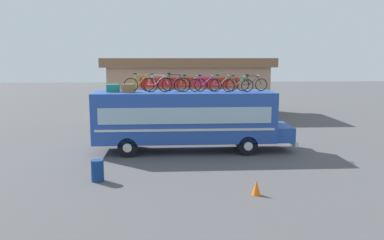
{
  "coord_description": "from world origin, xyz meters",
  "views": [
    {
      "loc": [
        -0.9,
        -20.76,
        4.95
      ],
      "look_at": [
        0.4,
        0.0,
        1.67
      ],
      "focal_mm": 37.23,
      "sensor_mm": 36.0,
      "label": 1
    }
  ],
  "objects_px": {
    "rooftop_bicycle_1": "(141,84)",
    "rooftop_bicycle_8": "(252,84)",
    "rooftop_bicycle_3": "(174,84)",
    "rooftop_bicycle_7": "(238,85)",
    "luggage_bag_1": "(113,88)",
    "trash_bin": "(97,171)",
    "traffic_cone": "(256,188)",
    "rooftop_bicycle_4": "(190,84)",
    "luggage_bag_2": "(129,88)",
    "bus": "(187,117)",
    "rooftop_bicycle_2": "(158,84)",
    "rooftop_bicycle_5": "(205,84)",
    "rooftop_bicycle_6": "(222,84)"
  },
  "relations": [
    {
      "from": "rooftop_bicycle_1",
      "to": "rooftop_bicycle_8",
      "type": "distance_m",
      "value": 5.89
    },
    {
      "from": "rooftop_bicycle_3",
      "to": "rooftop_bicycle_7",
      "type": "xyz_separation_m",
      "value": [
        3.3,
        -0.16,
        -0.05
      ]
    },
    {
      "from": "luggage_bag_1",
      "to": "rooftop_bicycle_7",
      "type": "height_order",
      "value": "rooftop_bicycle_7"
    },
    {
      "from": "trash_bin",
      "to": "traffic_cone",
      "type": "bearing_deg",
      "value": -18.49
    },
    {
      "from": "rooftop_bicycle_4",
      "to": "rooftop_bicycle_8",
      "type": "distance_m",
      "value": 3.3
    },
    {
      "from": "luggage_bag_2",
      "to": "trash_bin",
      "type": "distance_m",
      "value": 5.76
    },
    {
      "from": "bus",
      "to": "luggage_bag_1",
      "type": "height_order",
      "value": "luggage_bag_1"
    },
    {
      "from": "rooftop_bicycle_3",
      "to": "traffic_cone",
      "type": "xyz_separation_m",
      "value": [
        2.83,
        -6.96,
        -3.31
      ]
    },
    {
      "from": "bus",
      "to": "rooftop_bicycle_2",
      "type": "height_order",
      "value": "rooftop_bicycle_2"
    },
    {
      "from": "rooftop_bicycle_2",
      "to": "rooftop_bicycle_3",
      "type": "relative_size",
      "value": 1.04
    },
    {
      "from": "trash_bin",
      "to": "traffic_cone",
      "type": "xyz_separation_m",
      "value": [
        6.04,
        -2.02,
        -0.16
      ]
    },
    {
      "from": "rooftop_bicycle_2",
      "to": "traffic_cone",
      "type": "xyz_separation_m",
      "value": [
        3.68,
        -7.41,
        -3.29
      ]
    },
    {
      "from": "rooftop_bicycle_8",
      "to": "trash_bin",
      "type": "xyz_separation_m",
      "value": [
        -7.36,
        -5.26,
        -3.11
      ]
    },
    {
      "from": "rooftop_bicycle_3",
      "to": "rooftop_bicycle_5",
      "type": "height_order",
      "value": "rooftop_bicycle_3"
    },
    {
      "from": "rooftop_bicycle_6",
      "to": "rooftop_bicycle_7",
      "type": "distance_m",
      "value": 0.87
    },
    {
      "from": "luggage_bag_2",
      "to": "rooftop_bicycle_1",
      "type": "bearing_deg",
      "value": -3.63
    },
    {
      "from": "luggage_bag_1",
      "to": "rooftop_bicycle_5",
      "type": "bearing_deg",
      "value": -2.11
    },
    {
      "from": "luggage_bag_2",
      "to": "rooftop_bicycle_2",
      "type": "distance_m",
      "value": 1.59
    },
    {
      "from": "trash_bin",
      "to": "traffic_cone",
      "type": "height_order",
      "value": "trash_bin"
    },
    {
      "from": "luggage_bag_1",
      "to": "rooftop_bicycle_2",
      "type": "xyz_separation_m",
      "value": [
        2.33,
        0.19,
        0.19
      ]
    },
    {
      "from": "rooftop_bicycle_1",
      "to": "trash_bin",
      "type": "distance_m",
      "value": 5.96
    },
    {
      "from": "rooftop_bicycle_3",
      "to": "rooftop_bicycle_4",
      "type": "distance_m",
      "value": 0.87
    },
    {
      "from": "luggage_bag_2",
      "to": "rooftop_bicycle_3",
      "type": "xyz_separation_m",
      "value": [
        2.35,
        0.07,
        0.19
      ]
    },
    {
      "from": "rooftop_bicycle_4",
      "to": "rooftop_bicycle_7",
      "type": "bearing_deg",
      "value": -8.5
    },
    {
      "from": "bus",
      "to": "rooftop_bicycle_1",
      "type": "xyz_separation_m",
      "value": [
        -2.4,
        -0.2,
        1.75
      ]
    },
    {
      "from": "luggage_bag_2",
      "to": "rooftop_bicycle_4",
      "type": "bearing_deg",
      "value": 5.02
    },
    {
      "from": "rooftop_bicycle_2",
      "to": "rooftop_bicycle_4",
      "type": "bearing_deg",
      "value": -8.03
    },
    {
      "from": "rooftop_bicycle_5",
      "to": "rooftop_bicycle_4",
      "type": "bearing_deg",
      "value": 170.53
    },
    {
      "from": "rooftop_bicycle_4",
      "to": "rooftop_bicycle_5",
      "type": "height_order",
      "value": "rooftop_bicycle_5"
    },
    {
      "from": "luggage_bag_1",
      "to": "rooftop_bicycle_4",
      "type": "height_order",
      "value": "rooftop_bicycle_4"
    },
    {
      "from": "rooftop_bicycle_5",
      "to": "rooftop_bicycle_8",
      "type": "distance_m",
      "value": 2.53
    },
    {
      "from": "luggage_bag_1",
      "to": "traffic_cone",
      "type": "xyz_separation_m",
      "value": [
        6.01,
        -7.22,
        -3.1
      ]
    },
    {
      "from": "rooftop_bicycle_3",
      "to": "trash_bin",
      "type": "height_order",
      "value": "rooftop_bicycle_3"
    },
    {
      "from": "trash_bin",
      "to": "bus",
      "type": "bearing_deg",
      "value": 52.36
    },
    {
      "from": "rooftop_bicycle_2",
      "to": "rooftop_bicycle_5",
      "type": "height_order",
      "value": "rooftop_bicycle_2"
    },
    {
      "from": "luggage_bag_2",
      "to": "rooftop_bicycle_8",
      "type": "bearing_deg",
      "value": 3.41
    },
    {
      "from": "bus",
      "to": "trash_bin",
      "type": "xyz_separation_m",
      "value": [
        -3.89,
        -5.04,
        -1.4
      ]
    },
    {
      "from": "rooftop_bicycle_7",
      "to": "rooftop_bicycle_1",
      "type": "bearing_deg",
      "value": 179.44
    },
    {
      "from": "rooftop_bicycle_8",
      "to": "traffic_cone",
      "type": "bearing_deg",
      "value": -100.23
    },
    {
      "from": "luggage_bag_1",
      "to": "rooftop_bicycle_3",
      "type": "relative_size",
      "value": 0.36
    },
    {
      "from": "luggage_bag_2",
      "to": "trash_bin",
      "type": "bearing_deg",
      "value": -100.08
    },
    {
      "from": "rooftop_bicycle_6",
      "to": "trash_bin",
      "type": "relative_size",
      "value": 1.89
    },
    {
      "from": "rooftop_bicycle_4",
      "to": "rooftop_bicycle_8",
      "type": "relative_size",
      "value": 1.05
    },
    {
      "from": "trash_bin",
      "to": "luggage_bag_2",
      "type": "bearing_deg",
      "value": 79.92
    },
    {
      "from": "rooftop_bicycle_1",
      "to": "trash_bin",
      "type": "relative_size",
      "value": 1.98
    },
    {
      "from": "bus",
      "to": "rooftop_bicycle_7",
      "type": "distance_m",
      "value": 3.14
    },
    {
      "from": "luggage_bag_2",
      "to": "rooftop_bicycle_7",
      "type": "xyz_separation_m",
      "value": [
        5.65,
        -0.09,
        0.15
      ]
    },
    {
      "from": "rooftop_bicycle_1",
      "to": "traffic_cone",
      "type": "height_order",
      "value": "rooftop_bicycle_1"
    },
    {
      "from": "rooftop_bicycle_6",
      "to": "trash_bin",
      "type": "distance_m",
      "value": 8.36
    },
    {
      "from": "rooftop_bicycle_7",
      "to": "traffic_cone",
      "type": "distance_m",
      "value": 7.56
    }
  ]
}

